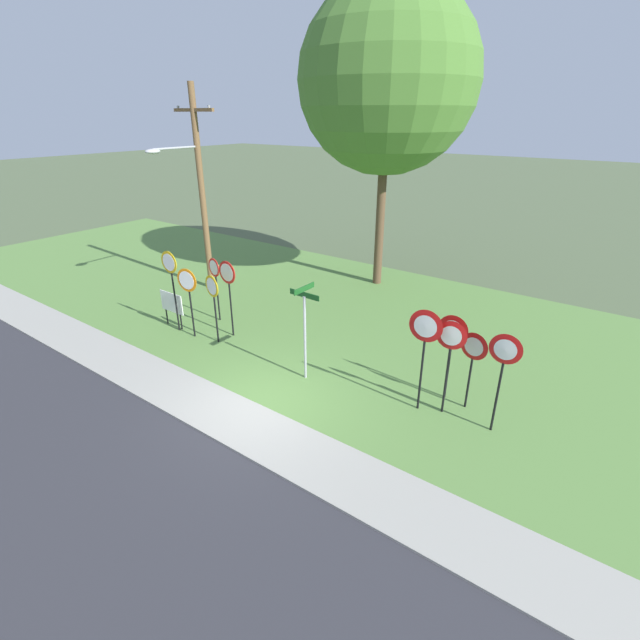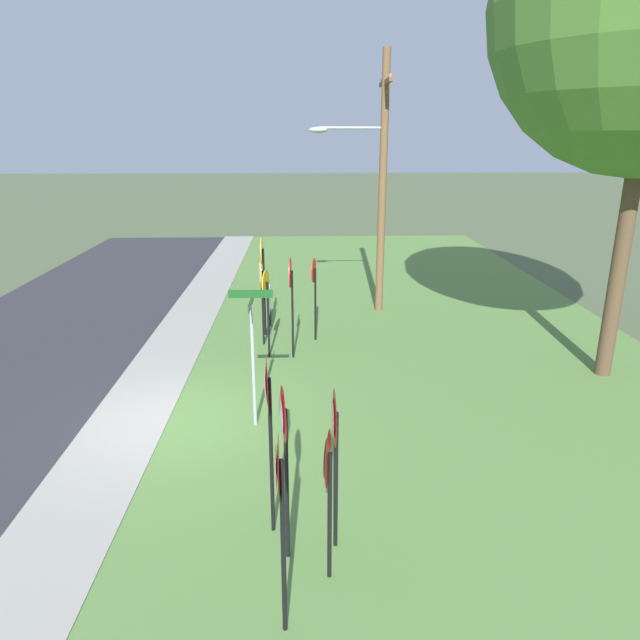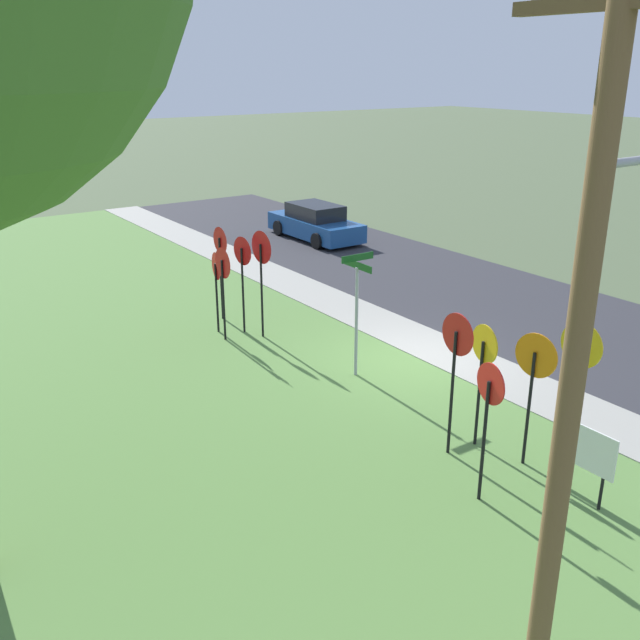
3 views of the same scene
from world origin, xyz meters
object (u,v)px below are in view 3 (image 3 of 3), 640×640
Objects in this scene: yield_sign_far_left at (223,272)px; parked_sedan_distant at (315,223)px; stop_sign_near_left at (534,370)px; utility_pole at (592,317)px; stop_sign_far_center at (456,353)px; stop_sign_near_right at (483,359)px; yield_sign_near_right at (221,251)px; notice_board at (584,451)px; stop_sign_far_right at (578,369)px; yield_sign_near_left at (243,262)px; yield_sign_center at (217,274)px; stop_sign_far_left at (488,404)px; street_name_post at (357,304)px; yield_sign_far_right at (262,258)px.

yield_sign_far_left is 0.53× the size of parked_sedan_distant.
yield_sign_far_left reaches higher than parked_sedan_distant.
utility_pole is (-3.13, 3.41, 2.54)m from stop_sign_near_left.
stop_sign_far_center is 0.58× the size of parked_sedan_distant.
stop_sign_far_center is at bearing 94.94° from stop_sign_near_right.
notice_board is (-10.71, -0.68, -1.04)m from yield_sign_near_right.
stop_sign_near_right is 16.48m from parked_sedan_distant.
stop_sign_far_right is (-1.79, -0.81, 0.15)m from stop_sign_far_center.
yield_sign_near_left is 10.67m from parked_sedan_distant.
stop_sign_far_center is 7.76m from yield_sign_center.
stop_sign_near_left is at bearing -137.93° from stop_sign_far_center.
street_name_post reaches higher than stop_sign_far_left.
stop_sign_far_left is at bearing -171.59° from yield_sign_center.
utility_pole is at bearing 169.38° from yield_sign_far_left.
yield_sign_near_right is (8.54, 0.01, -0.02)m from stop_sign_far_center.
yield_sign_far_right is at bearing 2.87° from notice_board.
stop_sign_far_left is 0.89× the size of stop_sign_far_center.
stop_sign_far_center is 1.03× the size of yield_sign_near_right.
stop_sign_near_right reaches higher than parked_sedan_distant.
stop_sign_far_center is at bearing -32.21° from utility_pole.
stop_sign_near_left is 0.88× the size of yield_sign_far_right.
yield_sign_far_right is 1.30× the size of yield_sign_center.
stop_sign_far_left is at bearing 70.66° from stop_sign_far_right.
street_name_post is at bearing -174.10° from yield_sign_near_right.
yield_sign_near_right is at bearing 131.26° from parked_sedan_distant.
yield_sign_far_right is 0.35× the size of utility_pole.
yield_sign_near_left is at bearing 17.24° from yield_sign_far_right.
yield_sign_far_right is 1.32m from yield_sign_center.
yield_sign_far_left is 0.64m from yield_sign_center.
yield_sign_near_left is 0.69m from yield_sign_far_left.
stop_sign_near_right is at bearing 156.07° from parked_sedan_distant.
utility_pole reaches higher than street_name_post.
yield_sign_near_left is 0.92× the size of yield_sign_far_right.
street_name_post reaches higher than yield_sign_far_left.
yield_sign_center is at bearing 19.03° from stop_sign_near_right.
stop_sign_far_right is 10.36m from yield_sign_near_right.
yield_sign_near_left is (7.39, 0.63, 0.21)m from stop_sign_near_right.
parked_sedan_distant is (15.94, -6.55, -1.12)m from stop_sign_near_left.
stop_sign_near_left is at bearing -66.32° from stop_sign_far_left.
yield_sign_near_left is (7.33, 0.02, -0.03)m from stop_sign_far_center.
street_name_post reaches higher than notice_board.
yield_sign_center is at bearing -11.66° from yield_sign_far_left.
stop_sign_near_right is 6.86m from yield_sign_far_right.
notice_board is (-0.86, -1.28, -0.82)m from stop_sign_far_left.
yield_sign_near_right is at bearing 2.02° from yield_sign_far_right.
stop_sign_far_right is (-0.48, -1.41, 0.38)m from stop_sign_far_left.
yield_sign_center is at bearing 17.32° from street_name_post.
utility_pole is at bearing 178.97° from yield_sign_center.
yield_sign_far_right is at bearing -3.90° from stop_sign_near_left.
parked_sedan_distant is (11.36, -6.69, -1.04)m from street_name_post.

